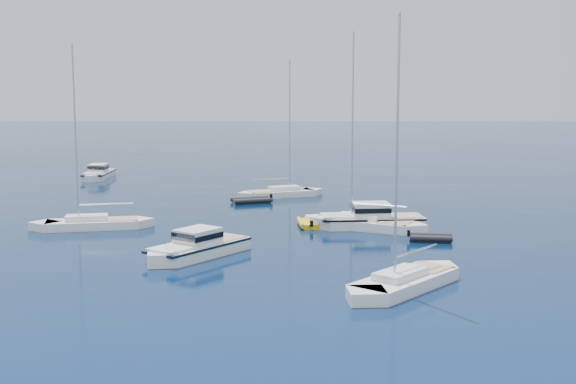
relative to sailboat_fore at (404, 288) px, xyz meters
name	(u,v)px	position (x,y,z in m)	size (l,w,h in m)	color
ground	(328,308)	(-4.24, -3.71, 0.00)	(400.00, 400.00, 0.00)	#081E50
motor_cruiser_left	(196,257)	(-12.26, 7.33, 0.00)	(2.67, 8.71, 2.29)	silver
motor_cruiser_centre	(368,228)	(-0.52, 17.63, 0.00)	(2.87, 9.37, 2.46)	silver
motor_cruiser_horizon	(98,179)	(-29.60, 48.19, 0.00)	(2.54, 8.29, 2.18)	silver
sailboat_fore	(404,288)	(0.00, 0.00, 0.00)	(2.64, 10.16, 14.93)	silver
sailboat_mid_r	(364,229)	(-0.84, 17.17, 0.00)	(2.71, 10.43, 15.33)	white
sailboat_mid_l	(92,228)	(-21.54, 16.80, 0.00)	(2.54, 9.76, 14.35)	silver
sailboat_centre	(281,197)	(-7.70, 33.89, 0.00)	(2.42, 9.32, 13.71)	silver
tender_yellow	(309,226)	(-5.02, 18.16, 0.00)	(1.97, 3.58, 0.95)	yellow
tender_grey_near	(431,241)	(3.46, 12.54, 0.00)	(1.75, 3.08, 0.95)	black
tender_grey_far	(251,203)	(-10.30, 29.85, 0.00)	(2.08, 3.82, 0.95)	black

